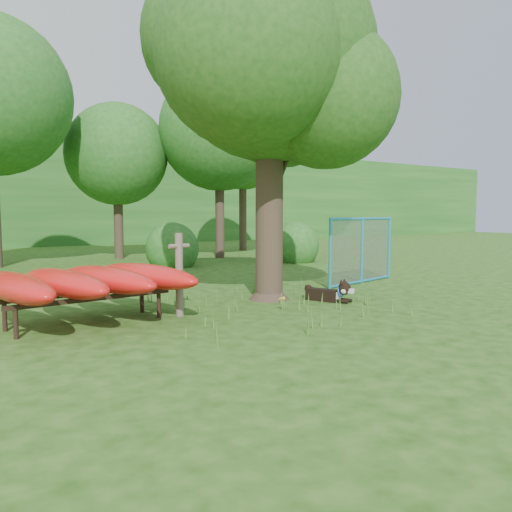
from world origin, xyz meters
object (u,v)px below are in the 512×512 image
oak_tree (267,66)px  husky_dog (331,293)px  kayak_rack (86,281)px  fence_section (362,250)px

oak_tree → husky_dog: 4.78m
oak_tree → kayak_rack: size_ratio=2.15×
husky_dog → fence_section: (2.51, 1.58, 0.68)m
kayak_rack → husky_dog: kayak_rack is taller
kayak_rack → oak_tree: bearing=-1.8°
kayak_rack → fence_section: fence_section is taller
oak_tree → husky_dog: bearing=-45.1°
oak_tree → kayak_rack: oak_tree is taller
kayak_rack → fence_section: 7.31m
kayak_rack → fence_section: (7.24, 0.93, 0.15)m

